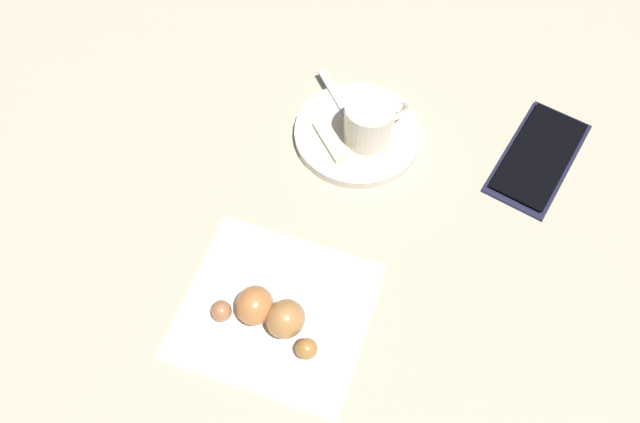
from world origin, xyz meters
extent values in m
plane|color=#AFA68E|center=(0.00, 0.00, 0.00)|extent=(1.80, 1.80, 0.00)
cylinder|color=beige|center=(0.11, 0.02, 0.01)|extent=(0.15, 0.15, 0.01)
cylinder|color=beige|center=(0.11, 0.01, 0.04)|extent=(0.06, 0.06, 0.05)
cylinder|color=#36180A|center=(0.11, 0.01, 0.04)|extent=(0.05, 0.05, 0.00)
torus|color=beige|center=(0.14, -0.01, 0.04)|extent=(0.03, 0.02, 0.04)
cube|color=silver|center=(0.14, 0.06, 0.01)|extent=(0.07, 0.09, 0.00)
ellipsoid|color=silver|center=(0.10, 0.01, 0.02)|extent=(0.03, 0.03, 0.01)
cube|color=beige|center=(0.08, 0.04, 0.01)|extent=(0.05, 0.06, 0.01)
cube|color=white|center=(-0.12, -0.01, 0.00)|extent=(0.20, 0.21, 0.00)
ellipsoid|color=#A67136|center=(-0.14, -0.06, 0.01)|extent=(0.03, 0.03, 0.02)
ellipsoid|color=#AF7741|center=(-0.13, -0.03, 0.02)|extent=(0.04, 0.04, 0.04)
ellipsoid|color=#BC733D|center=(-0.13, 0.01, 0.02)|extent=(0.05, 0.05, 0.04)
ellipsoid|color=#A76745|center=(-0.15, 0.03, 0.01)|extent=(0.03, 0.03, 0.02)
cube|color=#1C1C35|center=(0.19, -0.17, 0.00)|extent=(0.16, 0.08, 0.01)
cube|color=black|center=(0.19, -0.17, 0.01)|extent=(0.14, 0.07, 0.00)
camera|label=1|loc=(-0.29, -0.16, 0.57)|focal=34.07mm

